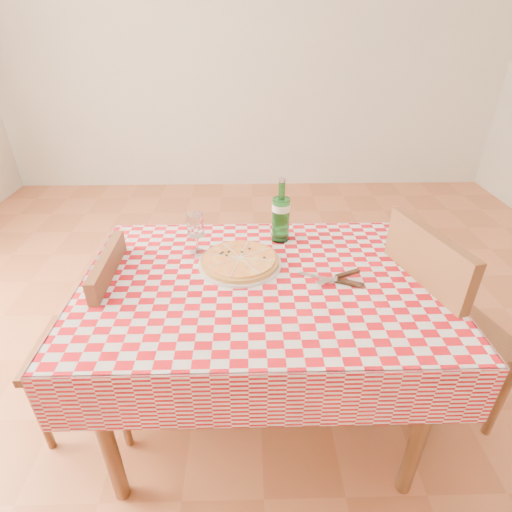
{
  "coord_description": "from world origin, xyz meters",
  "views": [
    {
      "loc": [
        -0.05,
        -1.2,
        1.57
      ],
      "look_at": [
        -0.02,
        0.06,
        0.82
      ],
      "focal_mm": 28.0,
      "sensor_mm": 36.0,
      "label": 1
    }
  ],
  "objects_px": {
    "water_bottle": "(281,210)",
    "chair_far": "(99,332)",
    "chair_near": "(433,321)",
    "pizza_plate": "(240,260)",
    "wine_glass": "(196,234)",
    "dining_table": "(262,300)"
  },
  "relations": [
    {
      "from": "wine_glass",
      "to": "dining_table",
      "type": "bearing_deg",
      "value": -37.2
    },
    {
      "from": "dining_table",
      "to": "chair_far",
      "type": "relative_size",
      "value": 1.42
    },
    {
      "from": "pizza_plate",
      "to": "chair_near",
      "type": "bearing_deg",
      "value": -7.17
    },
    {
      "from": "dining_table",
      "to": "pizza_plate",
      "type": "bearing_deg",
      "value": 130.05
    },
    {
      "from": "chair_near",
      "to": "pizza_plate",
      "type": "xyz_separation_m",
      "value": [
        -0.76,
        0.1,
        0.23
      ]
    },
    {
      "from": "pizza_plate",
      "to": "dining_table",
      "type": "bearing_deg",
      "value": -49.95
    },
    {
      "from": "chair_near",
      "to": "wine_glass",
      "type": "xyz_separation_m",
      "value": [
        -0.93,
        0.19,
        0.3
      ]
    },
    {
      "from": "water_bottle",
      "to": "chair_near",
      "type": "bearing_deg",
      "value": -26.65
    },
    {
      "from": "chair_near",
      "to": "water_bottle",
      "type": "height_order",
      "value": "water_bottle"
    },
    {
      "from": "water_bottle",
      "to": "chair_far",
      "type": "bearing_deg",
      "value": -160.6
    },
    {
      "from": "chair_near",
      "to": "dining_table",
      "type": "bearing_deg",
      "value": 165.49
    },
    {
      "from": "dining_table",
      "to": "chair_near",
      "type": "xyz_separation_m",
      "value": [
        0.68,
        0.0,
        -0.11
      ]
    },
    {
      "from": "pizza_plate",
      "to": "water_bottle",
      "type": "distance_m",
      "value": 0.29
    },
    {
      "from": "dining_table",
      "to": "water_bottle",
      "type": "distance_m",
      "value": 0.39
    },
    {
      "from": "wine_glass",
      "to": "pizza_plate",
      "type": "bearing_deg",
      "value": -29.04
    },
    {
      "from": "pizza_plate",
      "to": "wine_glass",
      "type": "bearing_deg",
      "value": 150.96
    },
    {
      "from": "dining_table",
      "to": "wine_glass",
      "type": "distance_m",
      "value": 0.37
    },
    {
      "from": "chair_far",
      "to": "water_bottle",
      "type": "distance_m",
      "value": 0.89
    },
    {
      "from": "dining_table",
      "to": "chair_near",
      "type": "bearing_deg",
      "value": 0.07
    },
    {
      "from": "dining_table",
      "to": "chair_far",
      "type": "height_order",
      "value": "chair_far"
    },
    {
      "from": "chair_near",
      "to": "wine_glass",
      "type": "relative_size",
      "value": 5.6
    },
    {
      "from": "chair_near",
      "to": "water_bottle",
      "type": "relative_size",
      "value": 3.51
    }
  ]
}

